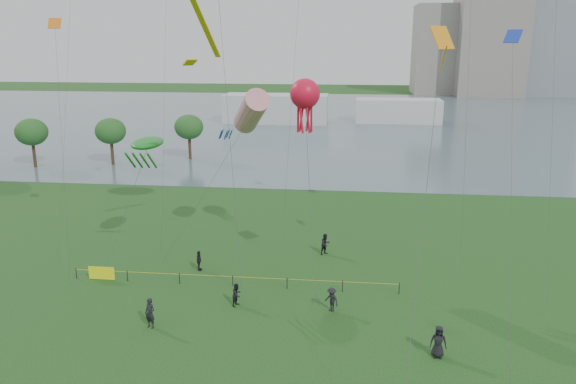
# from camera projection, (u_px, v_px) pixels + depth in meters

# --- Properties ---
(lake) EXTENTS (400.00, 120.00, 0.08)m
(lake) POSITION_uv_depth(u_px,v_px,m) (333.00, 120.00, 124.38)
(lake) COLOR slate
(lake) RESTS_ON ground_plane
(building_mid) EXTENTS (20.00, 20.00, 38.00)m
(building_mid) POSITION_uv_depth(u_px,v_px,m) (489.00, 33.00, 173.90)
(building_mid) COLOR gray
(building_mid) RESTS_ON ground_plane
(building_low) EXTENTS (16.00, 18.00, 28.00)m
(building_low) POSITION_uv_depth(u_px,v_px,m) (439.00, 50.00, 182.46)
(building_low) COLOR gray
(building_low) RESTS_ON ground_plane
(pavilion_left) EXTENTS (22.00, 8.00, 6.00)m
(pavilion_left) POSITION_uv_depth(u_px,v_px,m) (276.00, 109.00, 120.08)
(pavilion_left) COLOR silver
(pavilion_left) RESTS_ON ground_plane
(pavilion_right) EXTENTS (18.00, 7.00, 5.00)m
(pavilion_right) POSITION_uv_depth(u_px,v_px,m) (398.00, 111.00, 120.32)
(pavilion_right) COLOR silver
(pavilion_right) RESTS_ON ground_plane
(trees) EXTENTS (33.19, 18.01, 8.90)m
(trees) POSITION_uv_depth(u_px,v_px,m) (44.00, 129.00, 76.87)
(trees) COLOR #332517
(trees) RESTS_ON ground_plane
(fence) EXTENTS (24.07, 0.07, 1.05)m
(fence) POSITION_uv_depth(u_px,v_px,m) (152.00, 275.00, 41.59)
(fence) COLOR black
(fence) RESTS_ON ground_plane
(spectator_a) EXTENTS (0.85, 0.94, 1.59)m
(spectator_a) POSITION_uv_depth(u_px,v_px,m) (237.00, 295.00, 37.92)
(spectator_a) COLOR black
(spectator_a) RESTS_ON ground_plane
(spectator_b) EXTENTS (1.23, 1.18, 1.68)m
(spectator_b) POSITION_uv_depth(u_px,v_px,m) (332.00, 300.00, 37.10)
(spectator_b) COLOR black
(spectator_b) RESTS_ON ground_plane
(spectator_c) EXTENTS (0.41, 0.95, 1.61)m
(spectator_c) POSITION_uv_depth(u_px,v_px,m) (199.00, 261.00, 43.69)
(spectator_c) COLOR black
(spectator_c) RESTS_ON ground_plane
(spectator_d) EXTENTS (0.97, 0.66, 1.91)m
(spectator_d) POSITION_uv_depth(u_px,v_px,m) (438.00, 342.00, 31.73)
(spectator_d) COLOR black
(spectator_d) RESTS_ON ground_plane
(spectator_f) EXTENTS (0.83, 0.68, 1.96)m
(spectator_f) POSITION_uv_depth(u_px,v_px,m) (150.00, 313.00, 34.96)
(spectator_f) COLOR black
(spectator_f) RESTS_ON ground_plane
(spectator_g) EXTENTS (1.10, 1.09, 1.79)m
(spectator_g) POSITION_uv_depth(u_px,v_px,m) (325.00, 244.00, 46.95)
(spectator_g) COLOR black
(spectator_g) RESTS_ON ground_plane
(kite_windsock) EXTENTS (8.99, 5.17, 14.03)m
(kite_windsock) POSITION_uv_depth(u_px,v_px,m) (251.00, 112.00, 43.11)
(kite_windsock) COLOR #3F3F42
(kite_creature) EXTENTS (4.20, 5.00, 10.27)m
(kite_creature) POSITION_uv_depth(u_px,v_px,m) (147.00, 144.00, 42.34)
(kite_creature) COLOR #3F3F42
(kite_octopus) EXTENTS (2.54, 8.53, 14.69)m
(kite_octopus) POSITION_uv_depth(u_px,v_px,m) (305.00, 95.00, 41.68)
(kite_octopus) COLOR #3F3F42
(kite_delta) EXTENTS (3.17, 12.77, 18.16)m
(kite_delta) POSITION_uv_depth(u_px,v_px,m) (440.00, 59.00, 28.56)
(kite_delta) COLOR #3F3F42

